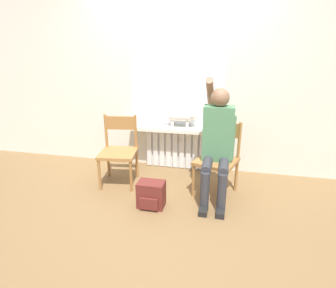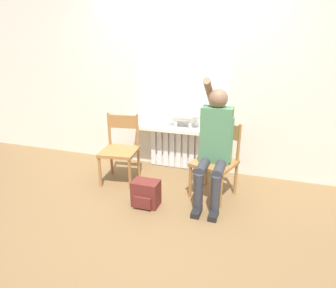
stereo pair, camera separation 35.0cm
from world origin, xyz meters
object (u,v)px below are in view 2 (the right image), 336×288
chair_left (120,148)px  backpack (146,194)px  chair_right (216,160)px  person (215,141)px  cat (186,117)px

chair_left → backpack: 0.81m
chair_left → chair_right: (1.24, -0.00, 0.00)m
chair_right → backpack: 0.90m
chair_left → person: size_ratio=0.63×
cat → backpack: size_ratio=1.81×
backpack → chair_left: bearing=138.3°
cat → chair_right: bearing=-47.8°
person → cat: 0.86m
chair_right → cat: size_ratio=1.64×
backpack → cat: bearing=81.8°
chair_left → cat: size_ratio=1.64×
chair_left → chair_right: bearing=-7.9°
person → cat: bearing=127.1°
person → backpack: 0.96m
person → backpack: person is taller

